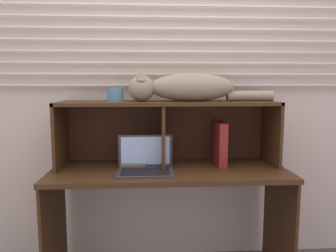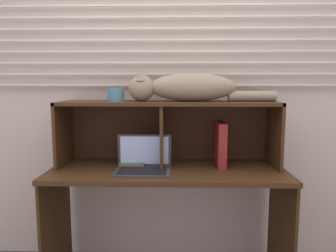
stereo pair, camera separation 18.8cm
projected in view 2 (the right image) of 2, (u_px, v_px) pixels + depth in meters
name	position (u px, v px, depth m)	size (l,w,h in m)	color
back_panel_with_blinds	(169.00, 89.00, 2.31)	(4.40, 0.08, 2.50)	beige
desk	(168.00, 190.00, 2.07)	(1.51, 0.58, 0.75)	#3D2512
hutch_shelf_unit	(168.00, 119.00, 2.15)	(1.43, 0.36, 0.43)	#3D2512
cat	(184.00, 87.00, 2.08)	(0.96, 0.20, 0.21)	gray
laptop	(143.00, 164.00, 2.00)	(0.35, 0.25, 0.22)	#343434
binder_upright	(220.00, 144.00, 2.12)	(0.05, 0.26, 0.29)	maroon
book_stack	(134.00, 162.00, 2.16)	(0.16, 0.24, 0.03)	brown
small_basket	(116.00, 95.00, 2.10)	(0.11, 0.11, 0.09)	teal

